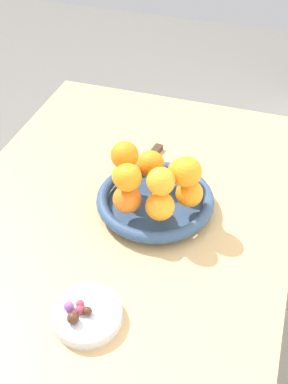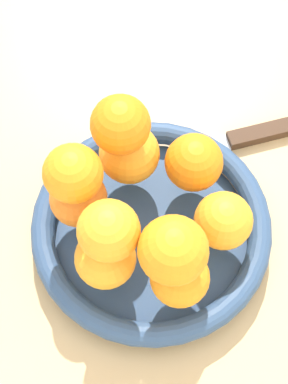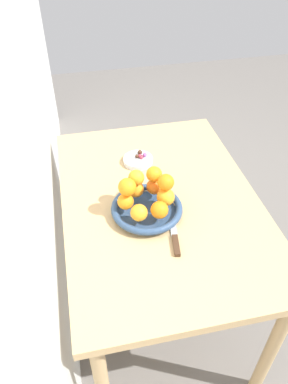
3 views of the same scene
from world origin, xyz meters
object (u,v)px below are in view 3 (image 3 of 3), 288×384
orange_3 (139,213)px  candy_dish (138,160)px  dining_table (160,215)px  orange_7 (154,174)px  candy_ball_4 (142,157)px  orange_1 (136,190)px  candy_ball_3 (145,155)px  candy_ball_1 (137,156)px  orange_4 (159,210)px  orange_6 (136,178)px  knife (174,233)px  orange_0 (154,187)px  orange_9 (166,182)px  orange_2 (126,202)px  candy_ball_2 (140,152)px  fruit_bowl (147,209)px  orange_5 (166,197)px  orange_8 (127,187)px  candy_ball_0 (140,156)px

orange_3 → candy_dish: bearing=-10.9°
dining_table → orange_3: size_ratio=17.96×
orange_7 → candy_ball_4: size_ratio=3.86×
orange_1 → candy_ball_4: (0.25, -0.08, -0.04)m
candy_ball_3 → candy_ball_1: bearing=92.7°
orange_4 → orange_6: 0.15m
knife → orange_0: bearing=8.8°
candy_dish → orange_3: 0.39m
orange_4 → orange_9: (0.07, -0.04, 0.07)m
candy_dish → orange_2: 0.34m
candy_ball_3 → orange_6: bearing=161.4°
dining_table → orange_1: orange_1 is taller
orange_1 → candy_ball_2: size_ratio=2.89×
dining_table → fruit_bowl: 0.14m
orange_1 → orange_6: (-0.00, -0.00, 0.06)m
orange_5 → orange_6: bearing=58.0°
orange_0 → orange_3: bearing=145.9°
knife → dining_table: bearing=0.9°
orange_6 → candy_ball_3: orange_6 is taller
orange_6 → orange_9: bearing=-119.0°
candy_ball_2 → orange_4: bearing=178.0°
orange_1 → candy_ball_2: (0.29, -0.07, -0.04)m
orange_1 → orange_2: 0.07m
orange_3 → candy_ball_4: orange_3 is taller
candy_ball_1 → candy_ball_3: candy_ball_3 is taller
candy_dish → orange_7: 0.28m
orange_2 → orange_9: orange_9 is taller
orange_4 → orange_7: size_ratio=1.08×
orange_7 → candy_ball_3: orange_7 is taller
orange_8 → candy_ball_3: 0.36m
orange_9 → orange_7: bearing=24.3°
fruit_bowl → orange_6: 0.13m
orange_6 → candy_ball_0: bearing=-14.5°
orange_3 → orange_4: (-0.00, -0.07, 0.00)m
orange_2 → candy_ball_4: bearing=-22.0°
candy_ball_1 → orange_2: bearing=161.7°
orange_7 → knife: (-0.19, -0.03, -0.13)m
orange_4 → candy_ball_4: orange_4 is taller
orange_9 → orange_2: bearing=88.9°
orange_6 → candy_ball_0: orange_6 is taller
dining_table → candy_dish: (0.26, 0.04, 0.10)m
orange_1 → candy_ball_4: orange_1 is taller
dining_table → candy_ball_3: bearing=1.3°
orange_6 → candy_ball_3: (0.27, -0.09, -0.10)m
orange_0 → candy_ball_4: (0.25, -0.00, -0.04)m
dining_table → orange_8: (-0.05, 0.14, 0.22)m
candy_ball_0 → candy_ball_2: bearing=-8.9°
orange_9 → dining_table: bearing=0.6°
orange_3 → orange_1: bearing=-5.9°
orange_2 → orange_9: size_ratio=0.99×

